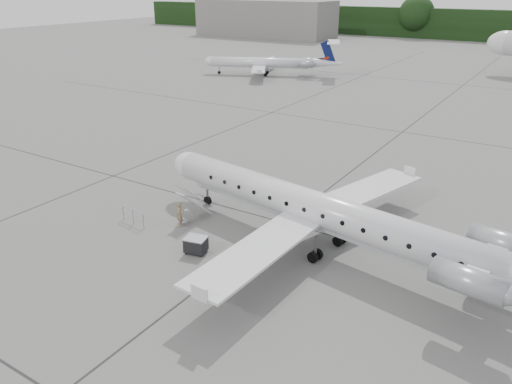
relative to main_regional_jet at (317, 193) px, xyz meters
The scene contains 8 objects.
ground 5.63m from the main_regional_jet, 63.71° to the right, with size 320.00×320.00×0.00m, color slate.
terminal_building 126.04m from the main_regional_jet, 122.69° to the left, with size 40.00×14.00×10.00m, color slate.
main_regional_jet is the anchor object (origin of this frame).
airstair 8.83m from the main_regional_jet, behind, with size 0.85×2.34×2.22m, color silver, non-canonical shape.
passenger 9.33m from the main_regional_jet, 166.10° to the right, with size 0.60×0.40×1.66m, color olive.
safety_railing 12.35m from the main_regional_jet, 162.70° to the right, with size 2.20×0.08×1.00m, color #96989E, non-canonical shape.
baggage_cart 7.68m from the main_regional_jet, 142.07° to the right, with size 1.20×0.97×1.04m, color black, non-canonical shape.
bg_regional_left 60.25m from the main_regional_jet, 124.68° to the left, with size 22.24×16.01×5.83m, color silver, non-canonical shape.
Camera 1 is at (9.20, -20.25, 14.72)m, focal length 35.00 mm.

